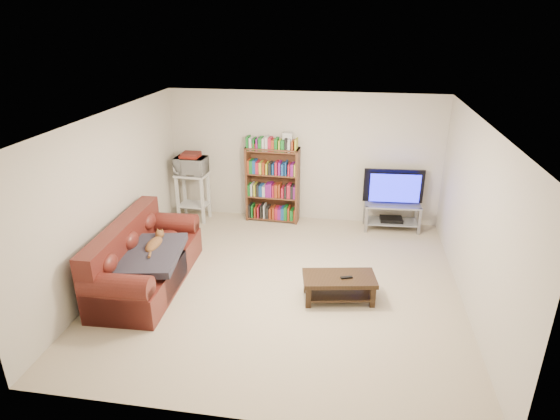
% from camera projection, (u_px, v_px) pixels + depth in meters
% --- Properties ---
extents(floor, '(5.00, 5.00, 0.00)m').
position_uv_depth(floor, '(282.00, 284.00, 6.79)').
color(floor, beige).
rests_on(floor, ground).
extents(ceiling, '(5.00, 5.00, 0.00)m').
position_uv_depth(ceiling, '(283.00, 120.00, 5.87)').
color(ceiling, white).
rests_on(ceiling, ground).
extents(wall_back, '(5.00, 0.00, 5.00)m').
position_uv_depth(wall_back, '(303.00, 157.00, 8.61)').
color(wall_back, silver).
rests_on(wall_back, ground).
extents(wall_front, '(5.00, 0.00, 5.00)m').
position_uv_depth(wall_front, '(238.00, 315.00, 4.05)').
color(wall_front, silver).
rests_on(wall_front, ground).
extents(wall_left, '(0.00, 5.00, 5.00)m').
position_uv_depth(wall_left, '(110.00, 197.00, 6.70)').
color(wall_left, silver).
rests_on(wall_left, ground).
extents(wall_right, '(0.00, 5.00, 5.00)m').
position_uv_depth(wall_right, '(476.00, 220.00, 5.97)').
color(wall_right, silver).
rests_on(wall_right, ground).
extents(sofa, '(1.02, 2.22, 0.93)m').
position_uv_depth(sofa, '(142.00, 263.00, 6.71)').
color(sofa, '#591D17').
rests_on(sofa, floor).
extents(blanket, '(0.97, 1.19, 0.19)m').
position_uv_depth(blanket, '(149.00, 255.00, 6.47)').
color(blanket, '#2D2A35').
rests_on(blanket, sofa).
extents(cat, '(0.26, 0.60, 0.18)m').
position_uv_depth(cat, '(154.00, 245.00, 6.63)').
color(cat, brown).
rests_on(cat, sofa).
extents(coffee_table, '(1.05, 0.65, 0.36)m').
position_uv_depth(coffee_table, '(339.00, 284.00, 6.34)').
color(coffee_table, black).
rests_on(coffee_table, floor).
extents(remote, '(0.17, 0.09, 0.02)m').
position_uv_depth(remote, '(346.00, 277.00, 6.26)').
color(remote, black).
rests_on(remote, coffee_table).
extents(tv_stand, '(1.01, 0.50, 0.49)m').
position_uv_depth(tv_stand, '(392.00, 212.00, 8.45)').
color(tv_stand, '#999EA3').
rests_on(tv_stand, floor).
extents(television, '(1.07, 0.20, 0.61)m').
position_uv_depth(television, '(394.00, 188.00, 8.27)').
color(television, black).
rests_on(television, tv_stand).
extents(dvd_player, '(0.41, 0.30, 0.06)m').
position_uv_depth(dvd_player, '(391.00, 219.00, 8.50)').
color(dvd_player, black).
rests_on(dvd_player, tv_stand).
extents(bookshelf, '(1.00, 0.35, 1.42)m').
position_uv_depth(bookshelf, '(273.00, 184.00, 8.69)').
color(bookshelf, brown).
rests_on(bookshelf, floor).
extents(shelf_clutter, '(0.73, 0.23, 0.28)m').
position_uv_depth(shelf_clutter, '(278.00, 142.00, 8.38)').
color(shelf_clutter, silver).
rests_on(shelf_clutter, bookshelf).
extents(microwave_stand, '(0.59, 0.44, 0.92)m').
position_uv_depth(microwave_stand, '(193.00, 190.00, 8.77)').
color(microwave_stand, silver).
rests_on(microwave_stand, floor).
extents(microwave, '(0.58, 0.41, 0.31)m').
position_uv_depth(microwave, '(191.00, 165.00, 8.59)').
color(microwave, silver).
rests_on(microwave, microwave_stand).
extents(game_boxes, '(0.35, 0.31, 0.05)m').
position_uv_depth(game_boxes, '(190.00, 156.00, 8.52)').
color(game_boxes, maroon).
rests_on(game_boxes, microwave).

